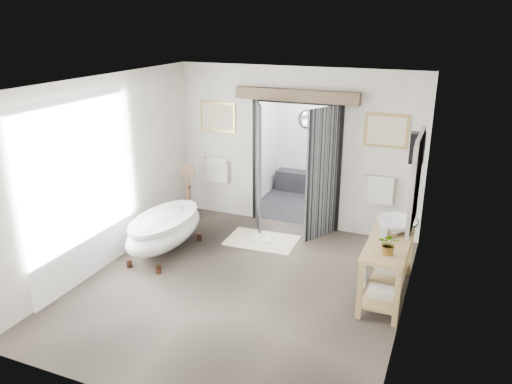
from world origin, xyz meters
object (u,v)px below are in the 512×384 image
at_px(clawfoot_tub, 165,229).
at_px(vanity, 386,262).
at_px(rug, 262,240).
at_px(basin, 397,226).

height_order(clawfoot_tub, vanity, clawfoot_tub).
bearing_deg(rug, basin, -17.22).
xyz_separation_m(clawfoot_tub, rug, (1.29, 1.04, -0.43)).
distance_m(vanity, basin, 0.52).
bearing_deg(clawfoot_tub, vanity, 0.94).
bearing_deg(rug, vanity, -23.77).
distance_m(clawfoot_tub, basin, 3.65).
xyz_separation_m(clawfoot_tub, vanity, (3.52, 0.06, 0.07)).
xyz_separation_m(clawfoot_tub, basin, (3.60, 0.33, 0.51)).
relative_size(clawfoot_tub, rug, 1.52).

